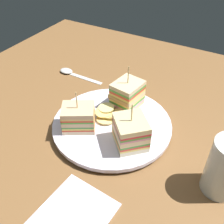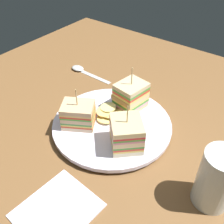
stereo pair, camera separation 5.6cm
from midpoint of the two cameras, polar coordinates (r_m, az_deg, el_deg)
ground_plane at (r=60.00cm, az=2.69°, el=-4.23°), size 100.82×97.01×1.80cm
plate at (r=58.69cm, az=2.75°, el=-2.87°), size 26.29×26.29×1.69cm
sandwich_wedge_0 at (r=56.23cm, az=-4.44°, el=-0.72°), size 8.44×7.93×9.19cm
sandwich_wedge_1 at (r=51.60cm, az=6.27°, el=-4.79°), size 8.90×8.93×9.92cm
sandwich_wedge_2 at (r=61.18cm, az=6.48°, el=3.52°), size 6.60×7.51×10.49cm
chip_pile at (r=59.08cm, az=2.04°, el=-0.38°), size 7.65×7.30×2.02cm
spoon at (r=79.17cm, az=-4.57°, el=8.96°), size 14.25×2.91×1.00cm
napkin at (r=46.94cm, az=-8.24°, el=-20.41°), size 11.97×13.25×0.50cm
drinking_glass at (r=48.04cm, az=24.75°, el=-13.85°), size 6.26×6.26×11.15cm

